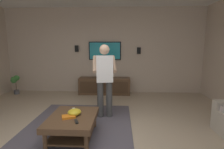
# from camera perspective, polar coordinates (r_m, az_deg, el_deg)

# --- Properties ---
(ground_plane) EXTENTS (8.07, 8.07, 0.00)m
(ground_plane) POSITION_cam_1_polar(r_m,az_deg,el_deg) (3.17, -8.90, -21.28)
(ground_plane) COLOR tan
(wall_back_tv) EXTENTS (0.10, 6.93, 2.87)m
(wall_back_tv) POSITION_cam_1_polar(r_m,az_deg,el_deg) (6.08, -2.76, 7.72)
(wall_back_tv) COLOR #BCA893
(wall_back_tv) RESTS_ON ground
(area_rug) EXTENTS (2.94, 2.12, 0.01)m
(area_rug) POSITION_cam_1_polar(r_m,az_deg,el_deg) (3.54, -11.65, -17.79)
(area_rug) COLOR #514C56
(area_rug) RESTS_ON ground
(coffee_table) EXTENTS (1.00, 0.80, 0.40)m
(coffee_table) POSITION_cam_1_polar(r_m,az_deg,el_deg) (3.24, -12.73, -14.82)
(coffee_table) COLOR #513823
(coffee_table) RESTS_ON ground
(media_console) EXTENTS (0.45, 1.70, 0.55)m
(media_console) POSITION_cam_1_polar(r_m,az_deg,el_deg) (5.90, -2.47, -3.74)
(media_console) COLOR #513823
(media_console) RESTS_ON ground
(tv) EXTENTS (0.05, 1.09, 0.61)m
(tv) POSITION_cam_1_polar(r_m,az_deg,el_deg) (5.98, -2.33, 7.73)
(tv) COLOR black
(person_standing) EXTENTS (0.59, 0.59, 1.64)m
(person_standing) POSITION_cam_1_polar(r_m,az_deg,el_deg) (3.89, -2.44, -0.70)
(person_standing) COLOR #3F3F3F
(person_standing) RESTS_ON ground
(potted_plant_short) EXTENTS (0.32, 0.26, 0.64)m
(potted_plant_short) POSITION_cam_1_polar(r_m,az_deg,el_deg) (6.66, -29.08, -1.81)
(potted_plant_short) COLOR #4C4C51
(potted_plant_short) RESTS_ON ground
(bowl) EXTENTS (0.24, 0.24, 0.11)m
(bowl) POSITION_cam_1_polar(r_m,az_deg,el_deg) (3.23, -12.16, -11.92)
(bowl) COLOR gold
(bowl) RESTS_ON coffee_table
(remote_white) EXTENTS (0.15, 0.12, 0.02)m
(remote_white) POSITION_cam_1_polar(r_m,az_deg,el_deg) (3.47, -12.12, -11.06)
(remote_white) COLOR white
(remote_white) RESTS_ON coffee_table
(remote_black) EXTENTS (0.15, 0.10, 0.02)m
(remote_black) POSITION_cam_1_polar(r_m,az_deg,el_deg) (2.96, -11.57, -14.76)
(remote_black) COLOR black
(remote_black) RESTS_ON coffee_table
(book) EXTENTS (0.23, 0.26, 0.04)m
(book) POSITION_cam_1_polar(r_m,az_deg,el_deg) (3.15, -13.98, -13.20)
(book) COLOR orange
(book) RESTS_ON coffee_table
(vase_round) EXTENTS (0.22, 0.22, 0.22)m
(vase_round) POSITION_cam_1_polar(r_m,az_deg,el_deg) (5.81, -3.67, -0.07)
(vase_round) COLOR orange
(vase_round) RESTS_ON media_console
(wall_speaker_left) EXTENTS (0.06, 0.12, 0.22)m
(wall_speaker_left) POSITION_cam_1_polar(r_m,az_deg,el_deg) (6.00, 8.76, 7.71)
(wall_speaker_left) COLOR black
(wall_speaker_right) EXTENTS (0.06, 0.12, 0.22)m
(wall_speaker_right) POSITION_cam_1_polar(r_m,az_deg,el_deg) (6.16, -11.46, 8.28)
(wall_speaker_right) COLOR black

